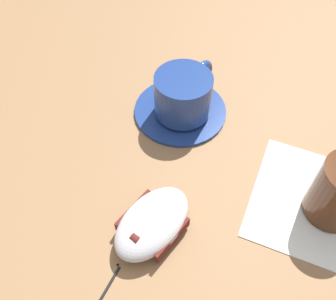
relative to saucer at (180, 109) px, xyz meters
The scene contains 5 objects.
ground_plane 0.13m from the saucer, 113.05° to the right, with size 3.00×3.00×0.00m, color olive.
saucer is the anchor object (origin of this frame).
coffee_cup 0.03m from the saucer, 81.46° to the right, with size 0.10×0.08×0.06m.
computer_mouse 0.19m from the saucer, 141.77° to the right, with size 0.11×0.08×0.04m.
napkin_under_glass 0.22m from the saucer, 84.16° to the right, with size 0.15×0.15×0.00m, color silver.
Camera 1 is at (-0.20, -0.14, 0.39)m, focal length 40.00 mm.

